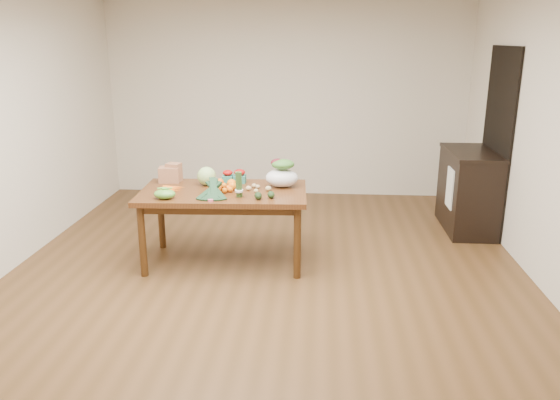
# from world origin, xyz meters

# --- Properties ---
(floor) EXTENTS (6.00, 6.00, 0.00)m
(floor) POSITION_xyz_m (0.00, 0.00, 0.00)
(floor) COLOR brown
(floor) RESTS_ON ground
(room_walls) EXTENTS (5.02, 6.02, 2.70)m
(room_walls) POSITION_xyz_m (0.00, 0.00, 1.35)
(room_walls) COLOR beige
(room_walls) RESTS_ON floor
(dining_table) EXTENTS (1.65, 0.97, 0.75)m
(dining_table) POSITION_xyz_m (-0.45, 0.40, 0.38)
(dining_table) COLOR #552F14
(dining_table) RESTS_ON floor
(doorway_dark) EXTENTS (0.02, 1.00, 2.10)m
(doorway_dark) POSITION_xyz_m (2.48, 1.60, 1.05)
(doorway_dark) COLOR black
(doorway_dark) RESTS_ON floor
(cabinet) EXTENTS (0.52, 1.02, 0.94)m
(cabinet) POSITION_xyz_m (2.22, 1.60, 0.47)
(cabinet) COLOR black
(cabinet) RESTS_ON floor
(dish_towel) EXTENTS (0.02, 0.28, 0.45)m
(dish_towel) POSITION_xyz_m (1.96, 1.40, 0.55)
(dish_towel) COLOR white
(dish_towel) RESTS_ON cabinet
(paper_bag) EXTENTS (0.28, 0.24, 0.19)m
(paper_bag) POSITION_xyz_m (-1.06, 0.68, 0.85)
(paper_bag) COLOR #996544
(paper_bag) RESTS_ON dining_table
(cabbage) EXTENTS (0.19, 0.19, 0.19)m
(cabbage) POSITION_xyz_m (-0.65, 0.59, 0.84)
(cabbage) COLOR #A4D078
(cabbage) RESTS_ON dining_table
(strawberry_basket_a) EXTENTS (0.11, 0.11, 0.10)m
(strawberry_basket_a) POSITION_xyz_m (-0.46, 0.74, 0.80)
(strawberry_basket_a) COLOR #B9120C
(strawberry_basket_a) RESTS_ON dining_table
(strawberry_basket_b) EXTENTS (0.13, 0.13, 0.11)m
(strawberry_basket_b) POSITION_xyz_m (-0.33, 0.71, 0.80)
(strawberry_basket_b) COLOR #AE0F0B
(strawberry_basket_b) RESTS_ON dining_table
(orange_a) EXTENTS (0.08, 0.08, 0.08)m
(orange_a) POSITION_xyz_m (-0.51, 0.55, 0.79)
(orange_a) COLOR #DE530D
(orange_a) RESTS_ON dining_table
(orange_b) EXTENTS (0.09, 0.09, 0.09)m
(orange_b) POSITION_xyz_m (-0.38, 0.50, 0.80)
(orange_b) COLOR #FF5B0F
(orange_b) RESTS_ON dining_table
(orange_c) EXTENTS (0.08, 0.08, 0.08)m
(orange_c) POSITION_xyz_m (-0.36, 0.42, 0.79)
(orange_c) COLOR orange
(orange_c) RESTS_ON dining_table
(mandarin_cluster) EXTENTS (0.19, 0.19, 0.09)m
(mandarin_cluster) POSITION_xyz_m (-0.44, 0.37, 0.79)
(mandarin_cluster) COLOR #E5580E
(mandarin_cluster) RESTS_ON dining_table
(carrots) EXTENTS (0.23, 0.20, 0.03)m
(carrots) POSITION_xyz_m (-0.95, 0.38, 0.76)
(carrots) COLOR #F04D14
(carrots) RESTS_ON dining_table
(snap_pea_bag) EXTENTS (0.20, 0.15, 0.09)m
(snap_pea_bag) POSITION_xyz_m (-0.94, 0.08, 0.80)
(snap_pea_bag) COLOR #67A437
(snap_pea_bag) RESTS_ON dining_table
(kale_bunch) EXTENTS (0.34, 0.41, 0.16)m
(kale_bunch) POSITION_xyz_m (-0.51, 0.13, 0.83)
(kale_bunch) COLOR #16321E
(kale_bunch) RESTS_ON dining_table
(asparagus_bundle) EXTENTS (0.09, 0.12, 0.26)m
(asparagus_bundle) POSITION_xyz_m (-0.26, 0.18, 0.88)
(asparagus_bundle) COLOR #4E7435
(asparagus_bundle) RESTS_ON dining_table
(potato_a) EXTENTS (0.05, 0.05, 0.05)m
(potato_a) POSITION_xyz_m (-0.20, 0.42, 0.77)
(potato_a) COLOR #D8B47C
(potato_a) RESTS_ON dining_table
(potato_b) EXTENTS (0.05, 0.04, 0.04)m
(potato_b) POSITION_xyz_m (-0.12, 0.34, 0.77)
(potato_b) COLOR #DCC97F
(potato_b) RESTS_ON dining_table
(potato_c) EXTENTS (0.05, 0.04, 0.04)m
(potato_c) POSITION_xyz_m (-0.12, 0.49, 0.77)
(potato_c) COLOR tan
(potato_c) RESTS_ON dining_table
(potato_d) EXTENTS (0.05, 0.04, 0.04)m
(potato_d) POSITION_xyz_m (-0.16, 0.53, 0.77)
(potato_d) COLOR tan
(potato_d) RESTS_ON dining_table
(potato_e) EXTENTS (0.06, 0.05, 0.05)m
(potato_e) POSITION_xyz_m (-0.01, 0.41, 0.78)
(potato_e) COLOR tan
(potato_e) RESTS_ON dining_table
(avocado_a) EXTENTS (0.09, 0.12, 0.07)m
(avocado_a) POSITION_xyz_m (-0.08, 0.12, 0.78)
(avocado_a) COLOR black
(avocado_a) RESTS_ON dining_table
(avocado_b) EXTENTS (0.09, 0.11, 0.07)m
(avocado_b) POSITION_xyz_m (0.04, 0.17, 0.78)
(avocado_b) COLOR black
(avocado_b) RESTS_ON dining_table
(salad_bag) EXTENTS (0.34, 0.26, 0.25)m
(salad_bag) POSITION_xyz_m (0.11, 0.58, 0.88)
(salad_bag) COLOR white
(salad_bag) RESTS_ON dining_table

